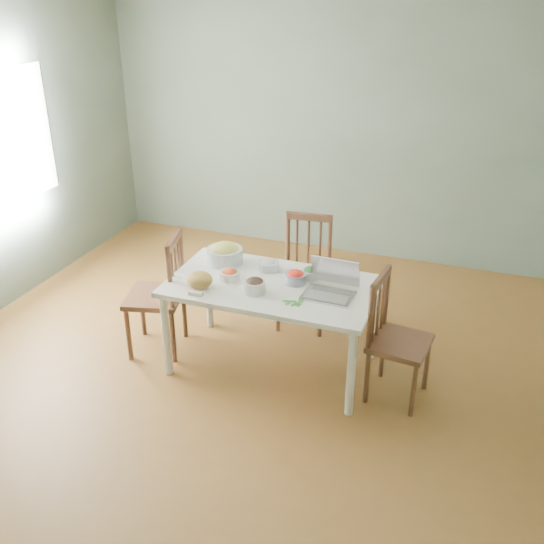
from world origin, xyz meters
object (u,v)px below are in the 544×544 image
(dining_table, at_px, (272,326))
(chair_far, at_px, (304,274))
(bread_boule, at_px, (200,280))
(chair_left, at_px, (154,294))
(chair_right, at_px, (400,340))
(laptop, at_px, (329,281))
(bowl_squash, at_px, (225,253))

(dining_table, height_order, chair_far, chair_far)
(chair_far, relative_size, bread_boule, 5.18)
(dining_table, bearing_deg, chair_left, -175.19)
(chair_right, height_order, laptop, laptop)
(chair_far, height_order, laptop, chair_far)
(bowl_squash, distance_m, laptop, 0.98)
(chair_left, height_order, chair_right, chair_left)
(bread_boule, height_order, laptop, laptop)
(chair_left, height_order, bowl_squash, chair_left)
(dining_table, xyz_separation_m, bread_boule, (-0.49, -0.24, 0.43))
(chair_left, bearing_deg, bread_boule, 58.52)
(bread_boule, bearing_deg, chair_right, 7.18)
(chair_right, bearing_deg, bowl_squash, 86.54)
(bread_boule, bearing_deg, bowl_squash, 90.18)
(chair_right, bearing_deg, chair_far, 58.74)
(chair_far, height_order, bowl_squash, chair_far)
(chair_far, distance_m, chair_left, 1.29)
(chair_left, xyz_separation_m, bowl_squash, (0.50, 0.31, 0.31))
(dining_table, xyz_separation_m, chair_left, (-0.98, -0.08, 0.14))
(laptop, bearing_deg, dining_table, 176.25)
(laptop, bearing_deg, bowl_squash, 166.17)
(bread_boule, distance_m, bowl_squash, 0.46)
(chair_left, bearing_deg, laptop, 77.14)
(chair_right, relative_size, laptop, 2.65)
(bread_boule, bearing_deg, chair_left, 162.80)
(chair_far, bearing_deg, laptop, -67.13)
(chair_right, relative_size, bowl_squash, 3.32)
(laptop, bearing_deg, chair_left, -176.34)
(dining_table, relative_size, bread_boule, 8.25)
(dining_table, relative_size, chair_left, 1.53)
(bread_boule, xyz_separation_m, bowl_squash, (-0.00, 0.46, 0.02))
(bread_boule, bearing_deg, laptop, 11.43)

